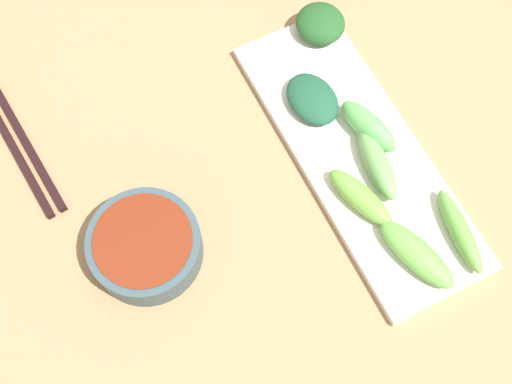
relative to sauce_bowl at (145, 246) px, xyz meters
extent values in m
cube|color=#9B7853|center=(0.15, -0.03, -0.03)|extent=(2.10, 2.10, 0.02)
cylinder|color=#344A53|center=(0.00, 0.00, 0.00)|extent=(0.12, 0.12, 0.04)
cylinder|color=maroon|center=(0.00, 0.00, 0.00)|extent=(0.10, 0.10, 0.03)
cube|color=silver|center=(0.26, 0.00, -0.02)|extent=(0.13, 0.37, 0.01)
ellipsoid|color=#68AC40|center=(0.23, -0.05, 0.00)|extent=(0.05, 0.09, 0.02)
ellipsoid|color=#64B248|center=(0.25, -0.14, 0.00)|extent=(0.06, 0.10, 0.02)
ellipsoid|color=#1C4D35|center=(0.24, 0.08, 0.00)|extent=(0.06, 0.08, 0.02)
ellipsoid|color=#5CB259|center=(0.28, 0.02, 0.00)|extent=(0.05, 0.08, 0.03)
ellipsoid|color=#61A043|center=(0.30, -0.13, 0.00)|extent=(0.03, 0.10, 0.02)
ellipsoid|color=#204F24|center=(0.30, 0.16, 0.00)|extent=(0.06, 0.06, 0.03)
ellipsoid|color=#679F57|center=(0.26, -0.03, 0.00)|extent=(0.04, 0.09, 0.03)
cube|color=black|center=(-0.09, 0.20, -0.02)|extent=(0.03, 0.23, 0.01)
cube|color=black|center=(-0.08, 0.20, -0.02)|extent=(0.03, 0.23, 0.01)
camera|label=1|loc=(0.01, -0.24, 0.64)|focal=45.47mm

